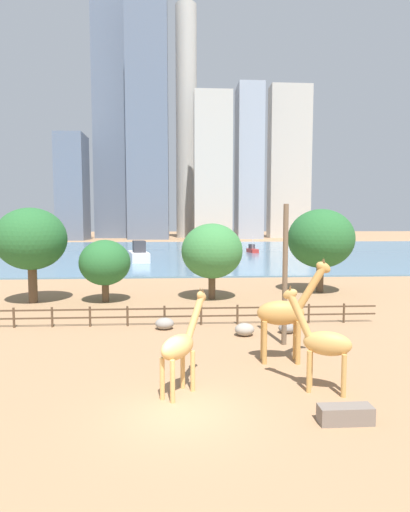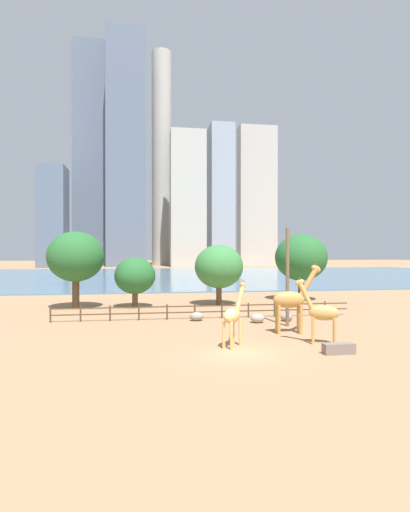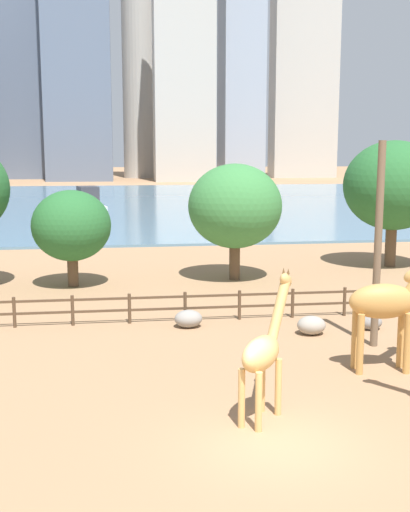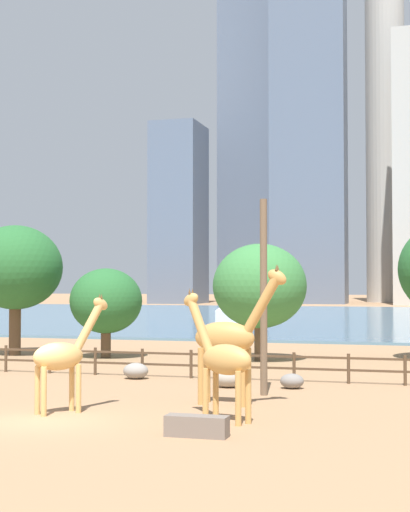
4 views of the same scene
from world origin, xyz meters
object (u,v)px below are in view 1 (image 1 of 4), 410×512
Objects in this scene: boulder_near_fence at (245,329)px; feeding_trough at (345,414)px; boulder_small at (165,324)px; boat_ferry at (252,250)px; boulder_by_pole at (287,328)px; tree_left_large at (321,239)px; tree_center_broad at (105,263)px; boat_sailboat at (139,254)px; tree_right_tall at (31,239)px; giraffe_young at (180,346)px; tree_left_small at (212,251)px; giraffe_tall at (323,343)px; utility_pole at (285,275)px; giraffe_companion at (285,313)px.

feeding_trough is (1.72, -10.45, -0.08)m from boulder_near_fence.
boat_ferry is (16.47, 60.60, 0.45)m from boulder_small.
boulder_near_fence is 1.17× the size of boulder_by_pole.
tree_left_large is at bearing 63.40° from boulder_by_pole.
boulder_by_pole is 7.54m from boulder_small.
boulder_near_fence is 15.02m from tree_center_broad.
tree_right_tall is at bearing 158.44° from boat_sailboat.
giraffe_young is at bearing 175.19° from boat_sailboat.
boat_sailboat is at bearing 106.67° from tree_left_small.
giraffe_young is at bearing 22.06° from giraffe_tall.
boulder_near_fence is (-1.83, 7.94, -1.60)m from giraffe_tall.
utility_pole is 1.82× the size of boat_ferry.
boulder_small is 0.14× the size of boat_sailboat.
boat_ferry reaches higher than boulder_by_pole.
tree_center_broad is (-11.31, 15.22, 0.91)m from giraffe_companion.
boulder_by_pole is at bearing -175.41° from boat_sailboat.
boulder_small is (-4.79, 1.72, -0.01)m from boulder_near_fence.
giraffe_companion is 5.50m from boulder_by_pole.
utility_pole is at bearing -27.79° from boulder_small.
boat_sailboat is (-12.52, 54.43, 1.08)m from feeding_trough.
tree_right_tall is (-17.91, 18.67, 3.33)m from giraffe_tall.
boulder_near_fence is at bearing -46.66° from tree_center_broad.
boulder_small is (-7.42, 1.34, 0.05)m from boulder_by_pole.
giraffe_companion is 5.09m from boulder_near_fence.
giraffe_young is at bearing -71.13° from tree_center_broad.
utility_pole is 1.46× the size of tree_center_broad.
tree_right_tall reaches higher than boat_ferry.
boulder_by_pole is 21.96m from tree_right_tall.
boulder_by_pole is at bearing -39.06° from tree_center_broad.
boulder_near_fence reaches higher than boulder_by_pole.
tree_left_small reaches higher than feeding_trough.
tree_left_small is (9.06, 0.70, 0.89)m from tree_center_broad.
boulder_small is 0.18× the size of tree_left_small.
boat_ferry is at bearing 82.20° from feeding_trough.
boat_ferry is at bearing 25.79° from giraffe_young.
boulder_near_fence is at bearing -171.85° from boulder_by_pole.
giraffe_tall is at bearing -90.60° from utility_pole.
boat_ferry is (9.85, 70.25, -1.16)m from giraffe_tall.
giraffe_tall reaches higher than boulder_small.
boulder_near_fence is at bearing -178.73° from boat_sailboat.
giraffe_tall reaches higher than boat_ferry.
giraffe_tall is 19.69m from tree_left_small.
tree_left_small is 0.79× the size of boat_sailboat.
boat_ferry is at bearing 85.98° from giraffe_companion.
boulder_by_pole is at bearing 8.15° from boulder_near_fence.
utility_pole is (5.67, 5.99, 1.92)m from giraffe_young.
tree_right_tall is (-17.80, 21.19, 5.00)m from feeding_trough.
boulder_near_fence is at bearing 136.35° from utility_pole.
boat_ferry is at bearing 61.70° from tree_right_tall.
boat_sailboat is at bearing 108.80° from giraffe_companion.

